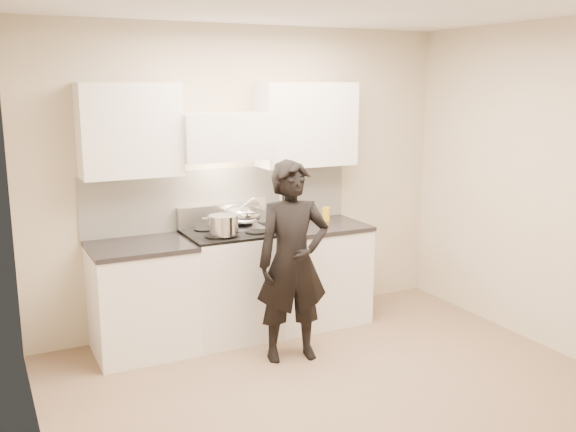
{
  "coord_description": "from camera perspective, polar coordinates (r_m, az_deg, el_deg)",
  "views": [
    {
      "loc": [
        -2.24,
        -3.61,
        2.2
      ],
      "look_at": [
        0.07,
        1.05,
        1.11
      ],
      "focal_mm": 40.0,
      "sensor_mm": 36.0,
      "label": 1
    }
  ],
  "objects": [
    {
      "name": "stock_pot",
      "position": [
        5.35,
        -5.76,
        -0.79
      ],
      "size": [
        0.34,
        0.31,
        0.16
      ],
      "color": "silver",
      "rests_on": "stove"
    },
    {
      "name": "ground_plane",
      "position": [
        4.78,
        4.99,
        -15.64
      ],
      "size": [
        4.0,
        4.0,
        0.0
      ],
      "primitive_type": "plane",
      "color": "#7F6752"
    },
    {
      "name": "wok",
      "position": [
        5.71,
        -4.04,
        0.18
      ],
      "size": [
        0.35,
        0.42,
        0.28
      ],
      "color": "silver",
      "rests_on": "stove"
    },
    {
      "name": "spice_jar",
      "position": [
        5.97,
        -0.18,
        -0.07
      ],
      "size": [
        0.05,
        0.05,
        0.11
      ],
      "color": "orange",
      "rests_on": "counter_right"
    },
    {
      "name": "counter_left",
      "position": [
        5.45,
        -12.82,
        -7.12
      ],
      "size": [
        0.82,
        0.67,
        0.92
      ],
      "color": "white",
      "rests_on": "ground"
    },
    {
      "name": "person",
      "position": [
        5.09,
        0.43,
        -4.09
      ],
      "size": [
        0.65,
        0.49,
        1.61
      ],
      "primitive_type": "imported",
      "rotation": [
        0.0,
        0.0,
        -0.18
      ],
      "color": "black",
      "rests_on": "ground"
    },
    {
      "name": "room_shell",
      "position": [
        4.58,
        2.31,
        4.22
      ],
      "size": [
        4.04,
        3.54,
        2.7
      ],
      "color": "#BFAF94",
      "rests_on": "ground"
    },
    {
      "name": "utensil_crock",
      "position": [
        5.92,
        -0.5,
        0.23
      ],
      "size": [
        0.12,
        0.12,
        0.31
      ],
      "color": "#B6B6B6",
      "rests_on": "counter_right"
    },
    {
      "name": "counter_right",
      "position": [
        6.0,
        2.32,
        -5.06
      ],
      "size": [
        0.92,
        0.67,
        0.92
      ],
      "color": "white",
      "rests_on": "ground"
    },
    {
      "name": "oil_glass",
      "position": [
        6.04,
        3.4,
        0.18
      ],
      "size": [
        0.08,
        0.08,
        0.13
      ],
      "color": "gold",
      "rests_on": "counter_right"
    },
    {
      "name": "stove",
      "position": [
        5.66,
        -5.11,
        -5.99
      ],
      "size": [
        0.76,
        0.65,
        0.96
      ],
      "color": "silver",
      "rests_on": "ground"
    }
  ]
}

